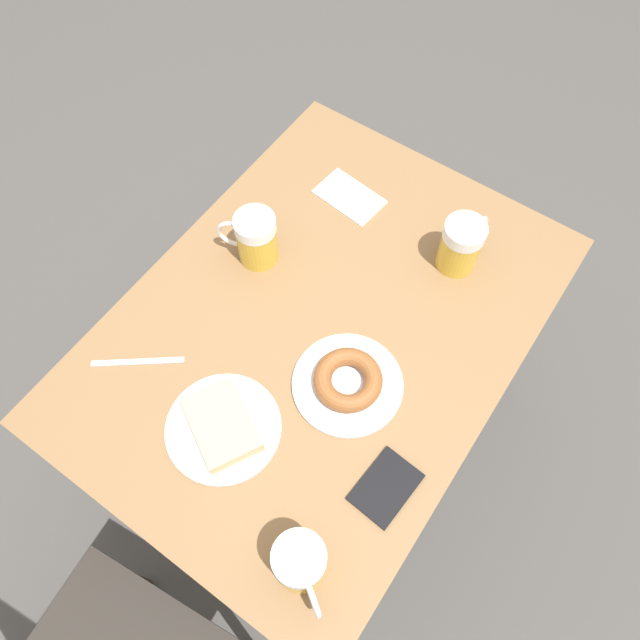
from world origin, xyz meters
name	(u,v)px	position (x,y,z in m)	size (l,w,h in m)	color
ground_plane	(320,432)	(0.00, 0.00, 0.00)	(8.00, 8.00, 0.00)	#474442
table	(320,337)	(0.00, 0.00, 0.65)	(0.77, 1.06, 0.71)	olive
plate_with_cake	(223,426)	(0.02, 0.29, 0.73)	(0.22, 0.22, 0.04)	silver
plate_with_donut	(348,382)	(-0.12, 0.08, 0.73)	(0.22, 0.22, 0.05)	silver
beer_mug_left	(255,238)	(0.21, -0.06, 0.78)	(0.13, 0.09, 0.13)	gold
beer_mug_center	(300,564)	(-0.25, 0.41, 0.78)	(0.12, 0.10, 0.13)	gold
beer_mug_right	(461,245)	(-0.16, -0.30, 0.78)	(0.09, 0.13, 0.13)	gold
napkin_folded	(349,197)	(0.14, -0.32, 0.71)	(0.16, 0.11, 0.00)	white
fork	(138,362)	(0.25, 0.28, 0.71)	(0.16, 0.12, 0.00)	silver
passport_near_edge	(386,487)	(-0.29, 0.21, 0.72)	(0.10, 0.13, 0.01)	black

